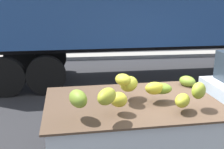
{
  "coord_description": "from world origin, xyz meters",
  "views": [
    {
      "loc": [
        -1.99,
        -4.37,
        2.67
      ],
      "look_at": [
        -1.42,
        0.31,
        1.35
      ],
      "focal_mm": 45.28,
      "sensor_mm": 36.0,
      "label": 1
    }
  ],
  "objects": [
    {
      "name": "ground",
      "position": [
        0.0,
        0.0,
        0.0
      ],
      "size": [
        220.0,
        220.0,
        0.0
      ],
      "primitive_type": "plane",
      "color": "#28282B"
    },
    {
      "name": "curb_strip",
      "position": [
        0.0,
        7.76,
        0.08
      ],
      "size": [
        80.0,
        0.8,
        0.16
      ],
      "primitive_type": "cube",
      "color": "gray",
      "rests_on": "ground"
    },
    {
      "name": "semi_trailer",
      "position": [
        0.62,
        4.59,
        2.54
      ],
      "size": [
        12.07,
        2.93,
        3.95
      ],
      "rotation": [
        0.0,
        0.0,
        0.03
      ],
      "color": "navy",
      "rests_on": "ground"
    }
  ]
}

